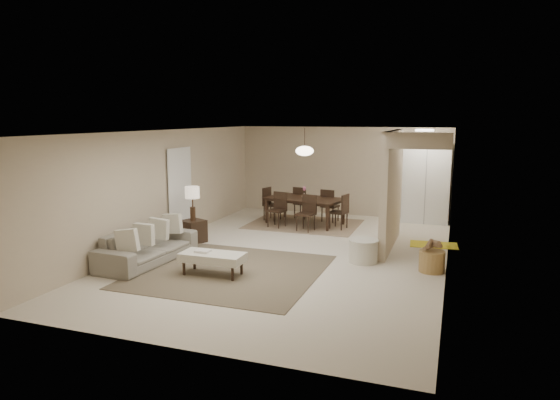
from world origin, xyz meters
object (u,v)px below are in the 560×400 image
at_px(wicker_basket, 432,261).
at_px(dining_table, 304,211).
at_px(sofa, 148,246).
at_px(round_pouf, 363,251).
at_px(ottoman_bench, 213,257).
at_px(pantry_cabinet, 426,183).
at_px(side_table, 193,231).

relative_size(wicker_basket, dining_table, 0.23).
relative_size(sofa, round_pouf, 3.89).
bearing_deg(dining_table, ottoman_bench, -80.76).
xyz_separation_m(pantry_cabinet, dining_table, (-2.96, -1.33, -0.70)).
bearing_deg(dining_table, round_pouf, -41.61).
distance_m(sofa, ottoman_bench, 1.58).
bearing_deg(pantry_cabinet, wicker_basket, -84.85).
distance_m(sofa, dining_table, 4.69).
xyz_separation_m(side_table, dining_table, (1.79, 2.63, 0.10)).
distance_m(sofa, wicker_basket, 5.34).
distance_m(sofa, round_pouf, 4.16).
distance_m(side_table, round_pouf, 3.88).
relative_size(side_table, wicker_basket, 1.10).
height_order(sofa, wicker_basket, sofa).
bearing_deg(dining_table, side_table, -111.35).
bearing_deg(round_pouf, dining_table, 125.50).
bearing_deg(side_table, round_pouf, -4.16).
bearing_deg(ottoman_bench, pantry_cabinet, 60.39).
distance_m(sofa, side_table, 1.68).
xyz_separation_m(round_pouf, dining_table, (-2.08, 2.92, 0.13)).
relative_size(sofa, dining_table, 1.11).
bearing_deg(wicker_basket, dining_table, 137.27).
bearing_deg(sofa, round_pouf, -67.16).
relative_size(ottoman_bench, side_table, 2.27).
relative_size(round_pouf, wicker_basket, 1.25).
bearing_deg(wicker_basket, side_table, 174.80).
height_order(pantry_cabinet, dining_table, pantry_cabinet).
xyz_separation_m(sofa, side_table, (0.05, 1.68, -0.07)).
xyz_separation_m(pantry_cabinet, round_pouf, (-0.88, -4.25, -0.83)).
relative_size(pantry_cabinet, wicker_basket, 4.61).
bearing_deg(side_table, dining_table, 55.76).
xyz_separation_m(sofa, ottoman_bench, (1.55, -0.30, 0.00)).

